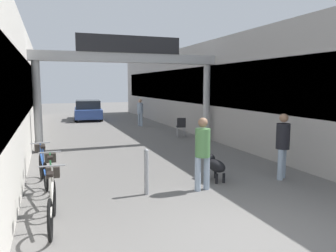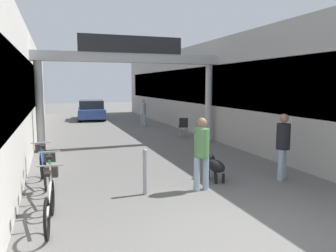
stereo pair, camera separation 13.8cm
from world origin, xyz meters
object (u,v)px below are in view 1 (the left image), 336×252
bicycle_silver_nearest (52,200)px  cafe_chair_black_nearer (181,125)px  pedestrian_with_dog (203,149)px  bicycle_green_second (51,180)px  parked_car_blue (88,110)px  pedestrian_carrying_crate (140,111)px  pedestrian_companion (283,142)px  dog_on_leash (215,165)px  bicycle_blue_third (43,166)px  bollard_post_metal (146,171)px

bicycle_silver_nearest → cafe_chair_black_nearer: size_ratio=1.90×
pedestrian_with_dog → bicycle_green_second: 3.32m
parked_car_blue → bicycle_green_second: bearing=-99.2°
bicycle_green_second → bicycle_silver_nearest: bearing=-89.9°
parked_car_blue → pedestrian_carrying_crate: bearing=-62.4°
pedestrian_with_dog → pedestrian_companion: 2.31m
dog_on_leash → parked_car_blue: 15.88m
pedestrian_with_dog → bicycle_green_second: (-3.24, 0.49, -0.52)m
pedestrian_with_dog → bicycle_blue_third: size_ratio=0.99×
pedestrian_with_dog → bicycle_blue_third: 3.88m
pedestrian_companion → bicycle_blue_third: size_ratio=1.00×
pedestrian_companion → dog_on_leash: size_ratio=2.00×
bicycle_blue_third → pedestrian_carrying_crate: bearing=62.6°
pedestrian_with_dog → dog_on_leash: pedestrian_with_dog is taller
pedestrian_carrying_crate → bicycle_green_second: (-5.01, -11.27, -0.45)m
bicycle_silver_nearest → cafe_chair_black_nearer: 9.87m
pedestrian_carrying_crate → cafe_chair_black_nearer: size_ratio=1.76×
dog_on_leash → bollard_post_metal: (-1.93, -0.46, 0.13)m
pedestrian_companion → dog_on_leash: 1.82m
pedestrian_companion → dog_on_leash: pedestrian_companion is taller
bicycle_silver_nearest → bollard_post_metal: size_ratio=1.65×
parked_car_blue → dog_on_leash: bearing=-85.2°
bollard_post_metal → cafe_chair_black_nearer: bollard_post_metal is taller
bollard_post_metal → bicycle_silver_nearest: bearing=-154.3°
pedestrian_with_dog → bicycle_blue_third: bearing=152.8°
dog_on_leash → bicycle_silver_nearest: bicycle_silver_nearest is taller
bicycle_green_second → parked_car_blue: (2.57, 15.93, 0.21)m
pedestrian_with_dog → bicycle_blue_third: (-3.42, 1.76, -0.52)m
pedestrian_with_dog → pedestrian_companion: bearing=2.8°
dog_on_leash → pedestrian_carrying_crate: bearing=84.3°
bollard_post_metal → parked_car_blue: 16.29m
pedestrian_carrying_crate → dog_on_leash: 11.23m
bicycle_silver_nearest → bicycle_green_second: (-0.00, 1.29, 0.00)m
pedestrian_companion → dog_on_leash: bearing=163.6°
pedestrian_companion → bollard_post_metal: bearing=179.5°
pedestrian_carrying_crate → bicycle_silver_nearest: pedestrian_carrying_crate is taller
pedestrian_with_dog → cafe_chair_black_nearer: pedestrian_with_dog is taller
pedestrian_with_dog → parked_car_blue: size_ratio=0.40×
pedestrian_with_dog → bicycle_silver_nearest: (-3.24, -0.80, -0.52)m
pedestrian_with_dog → bollard_post_metal: size_ratio=1.63×
bicycle_blue_third → parked_car_blue: (2.75, 14.67, 0.21)m
bicycle_green_second → cafe_chair_black_nearer: bicycle_green_second is taller
pedestrian_companion → parked_car_blue: bearing=100.4°
pedestrian_companion → bicycle_green_second: 5.59m
bicycle_silver_nearest → pedestrian_with_dog: bearing=13.8°
bicycle_blue_third → cafe_chair_black_nearer: 8.06m
bicycle_blue_third → bicycle_green_second: bearing=-81.9°
pedestrian_companion → parked_car_blue: size_ratio=0.41×
dog_on_leash → bollard_post_metal: size_ratio=0.82×
pedestrian_with_dog → parked_car_blue: (-0.68, 16.42, -0.31)m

